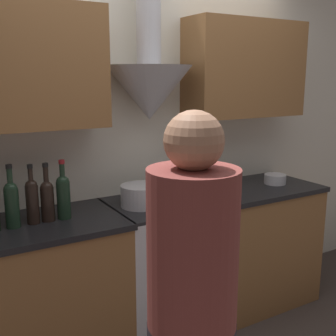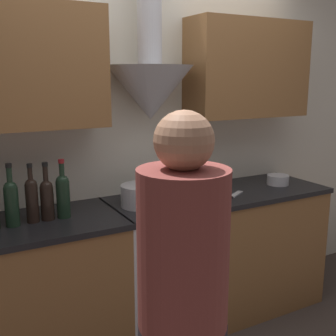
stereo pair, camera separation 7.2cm
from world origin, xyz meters
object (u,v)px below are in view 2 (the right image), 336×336
Objects in this scene: stove_range at (161,266)px; wine_bottle_7 at (32,198)px; wine_bottle_8 at (47,197)px; wine_bottle_9 at (63,194)px; orange_fruit at (224,180)px; wine_bottle_6 at (11,201)px; mixing_bowl at (181,194)px; stock_pot at (141,195)px; person_foreground_left at (183,311)px; saucepan at (278,180)px.

wine_bottle_7 is (-0.82, 0.00, 0.60)m from stove_range.
wine_bottle_9 reaches higher than wine_bottle_8.
stove_range is 10.83× the size of orange_fruit.
wine_bottle_6 reaches higher than mixing_bowl.
stove_range is 3.60× the size of stock_pot.
person_foreground_left is at bearing -84.56° from wine_bottle_9.
stock_pot is at bearing -1.27° from wine_bottle_7.
wine_bottle_6 is 1.37× the size of stock_pot.
wine_bottle_7 is 0.18m from wine_bottle_9.
wine_bottle_7 is 0.68m from stock_pot.
mixing_bowl is 2.50× the size of orange_fruit.
person_foreground_left reaches higher than stove_range.
orange_fruit reaches higher than saucepan.
stock_pot is (-0.15, -0.01, 0.53)m from stove_range.
stove_range is 1.02m from wine_bottle_7.
saucepan is 1.93m from person_foreground_left.
wine_bottle_6 is 0.22× the size of person_foreground_left.
wine_bottle_7 reaches higher than saucepan.
mixing_bowl reaches higher than saucepan.
wine_bottle_6 is 0.29m from wine_bottle_9.
person_foreground_left is at bearing -114.23° from stove_range.
wine_bottle_8 is 0.97× the size of wine_bottle_9.
stock_pot reaches higher than saucepan.
wine_bottle_9 is 1.35× the size of stock_pot.
wine_bottle_6 is at bearing 179.73° from mixing_bowl.
wine_bottle_7 is at bearing 179.37° from wine_bottle_9.
wine_bottle_9 reaches higher than orange_fruit.
stove_range is at bearing 65.77° from person_foreground_left.
stove_range is at bearing 0.62° from wine_bottle_6.
wine_bottle_6 is 1.65× the size of mixing_bowl.
saucepan is at bearing -1.31° from stove_range.
wine_bottle_6 reaches higher than wine_bottle_9.
wine_bottle_6 is at bearing 108.86° from person_foreground_left.
wine_bottle_8 is 1.38m from orange_fruit.
wine_bottle_8 is at bearing 178.82° from mixing_bowl.
saucepan is at bearing -23.91° from orange_fruit.
saucepan is at bearing -0.39° from wine_bottle_6.
stove_range is 2.73× the size of wine_bottle_7.
mixing_bowl reaches higher than stove_range.
saucepan reaches higher than stove_range.
wine_bottle_7 reaches higher than stock_pot.
person_foreground_left is (-1.16, -1.33, -0.07)m from orange_fruit.
person_foreground_left is (-0.68, -1.17, -0.06)m from mixing_bowl.
wine_bottle_7 is 3.97× the size of orange_fruit.
wine_bottle_6 is 1.57m from orange_fruit.
wine_bottle_7 is 0.21× the size of person_foreground_left.
stove_range is 2.67× the size of wine_bottle_9.
orange_fruit is (1.36, 0.14, -0.09)m from wine_bottle_8.
wine_bottle_7 is at bearing 5.86° from wine_bottle_6.
orange_fruit is (1.45, 0.15, -0.10)m from wine_bottle_7.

